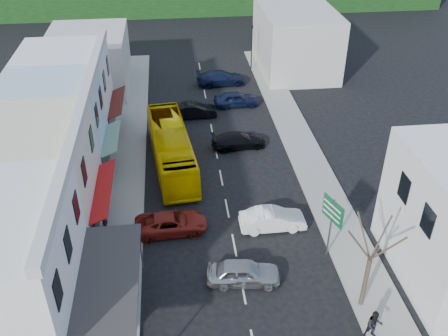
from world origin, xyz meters
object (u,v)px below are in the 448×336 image
car_white (273,220)px  direction_sign (330,228)px  pedestrian_left (105,218)px  car_silver (244,273)px  pedestrian_right (374,326)px  street_tree (370,259)px  traffic_signal (252,46)px  bus (171,149)px  car_red (171,223)px

car_white → direction_sign: direction_sign is taller
pedestrian_left → direction_sign: size_ratio=0.39×
car_silver → pedestrian_right: (6.18, -4.88, 0.30)m
pedestrian_left → street_tree: size_ratio=0.24×
pedestrian_left → traffic_signal: 31.50m
pedestrian_left → traffic_signal: (14.48, 27.92, 1.73)m
car_silver → pedestrian_right: pedestrian_right is taller
pedestrian_right → bus: bearing=120.1°
car_red → pedestrian_left: bearing=78.6°
direction_sign → pedestrian_right: bearing=-105.1°
pedestrian_left → direction_sign: (14.30, -4.08, 1.21)m
street_tree → pedestrian_left: bearing=150.7°
pedestrian_left → street_tree: (15.02, -8.43, 2.55)m
direction_sign → car_white: bearing=115.4°
bus → direction_sign: (9.60, -11.87, 0.66)m
bus → pedestrian_left: bearing=-127.2°
bus → direction_sign: bearing=-57.2°
pedestrian_left → traffic_signal: size_ratio=0.31×
bus → car_white: (6.62, -8.87, -0.85)m
traffic_signal → pedestrian_right: bearing=76.6°
car_white → street_tree: 8.71m
car_silver → car_white: 5.47m
bus → street_tree: street_tree is taller
pedestrian_left → street_tree: street_tree is taller
direction_sign → pedestrian_left: bearing=144.7°
traffic_signal → car_silver: bearing=66.3°
pedestrian_right → car_red: bearing=137.1°
car_red → pedestrian_right: (10.35, -10.12, 0.30)m
bus → car_silver: (3.93, -13.63, -0.85)m
bus → pedestrian_right: 21.10m
bus → car_white: size_ratio=2.64×
car_red → street_tree: (10.57, -7.82, 2.85)m
pedestrian_right → street_tree: size_ratio=0.24×
pedestrian_left → pedestrian_right: bearing=-119.5°
traffic_signal → direction_sign: bearing=75.8°
car_red → car_silver: bearing=-145.0°
bus → car_red: bearing=-97.9°
street_tree → direction_sign: bearing=99.4°
pedestrian_right → direction_sign: direction_sign is taller
car_silver → street_tree: size_ratio=0.62×
street_tree → pedestrian_right: bearing=-95.5°
car_silver → car_red: (-4.18, 5.23, 0.00)m
pedestrian_right → car_silver: bearing=143.1°
car_silver → pedestrian_right: bearing=-122.0°
bus → traffic_signal: traffic_signal is taller
car_silver → car_red: 6.70m
pedestrian_left → direction_sign: 14.92m
pedestrian_right → traffic_signal: (-0.32, 38.64, 1.73)m
bus → direction_sign: 15.29m
direction_sign → street_tree: (0.72, -4.35, 1.35)m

